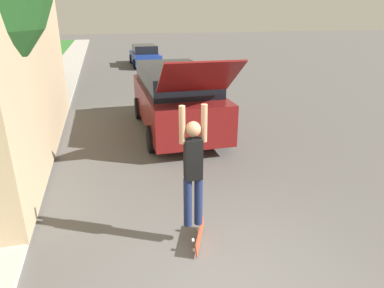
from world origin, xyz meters
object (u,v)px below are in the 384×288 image
at_px(suv_parked, 176,97).
at_px(car_down_street, 145,56).
at_px(skateboarder, 193,167).
at_px(skateboard, 199,235).

distance_m(suv_parked, car_down_street, 14.41).
distance_m(skateboarder, skateboard, 1.21).
distance_m(suv_parked, skateboarder, 5.72).
xyz_separation_m(car_down_street, skateboard, (-1.65, -20.05, -0.51)).
bearing_deg(skateboarder, car_down_street, 85.01).
bearing_deg(suv_parked, skateboarder, -99.26).
xyz_separation_m(car_down_street, skateboarder, (-1.75, -20.02, 0.69)).
relative_size(car_down_street, skateboard, 5.94).
bearing_deg(car_down_street, suv_parked, -93.29).
height_order(car_down_street, skateboard, car_down_street).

